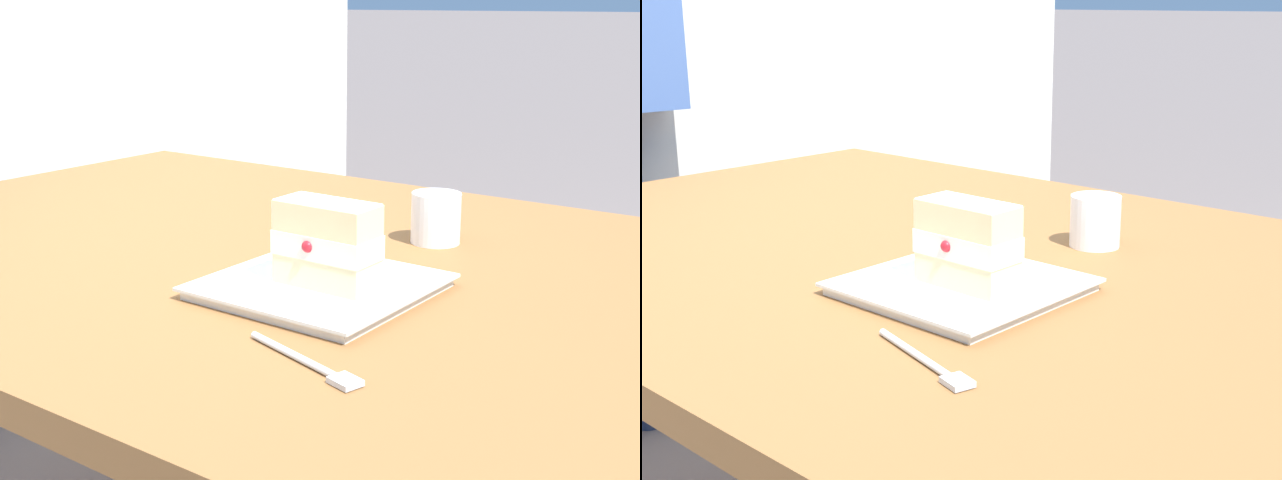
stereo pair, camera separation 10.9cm
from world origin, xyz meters
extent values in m
cylinder|color=brown|center=(0.69, -0.47, 0.33)|extent=(0.07, 0.07, 0.67)
cube|color=brown|center=(0.00, 0.00, 0.69)|extent=(1.50, 1.06, 0.04)
cube|color=white|center=(-0.20, 0.12, 0.72)|extent=(0.25, 0.25, 0.01)
cube|color=white|center=(-0.20, 0.12, 0.72)|extent=(0.26, 0.26, 0.00)
cube|color=beige|center=(-0.21, 0.13, 0.74)|extent=(0.13, 0.06, 0.04)
cube|color=white|center=(-0.21, 0.13, 0.78)|extent=(0.13, 0.06, 0.03)
sphere|color=#B21923|center=(-0.20, 0.10, 0.78)|extent=(0.02, 0.02, 0.02)
sphere|color=#B21923|center=(-0.21, 0.16, 0.78)|extent=(0.02, 0.02, 0.02)
sphere|color=#B21923|center=(-0.24, 0.10, 0.78)|extent=(0.01, 0.01, 0.01)
cube|color=beige|center=(-0.21, 0.13, 0.81)|extent=(0.13, 0.06, 0.04)
cube|color=white|center=(-0.21, 0.13, 0.83)|extent=(0.12, 0.06, 0.00)
cylinder|color=silver|center=(-0.30, 0.30, 0.71)|extent=(0.14, 0.04, 0.01)
cube|color=silver|center=(-0.38, 0.33, 0.71)|extent=(0.04, 0.03, 0.01)
cylinder|color=white|center=(-0.20, -0.18, 0.75)|extent=(0.08, 0.08, 0.08)
cylinder|color=black|center=(-0.20, -0.18, 0.78)|extent=(0.07, 0.07, 0.00)
camera|label=1|loc=(-0.82, 0.96, 1.07)|focal=49.06mm
camera|label=2|loc=(-0.90, 0.90, 1.07)|focal=49.06mm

